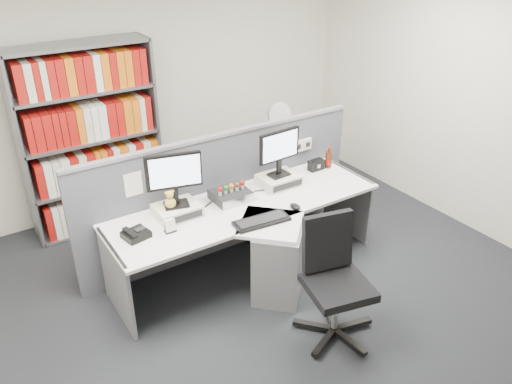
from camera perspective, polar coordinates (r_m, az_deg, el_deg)
ground at (r=4.56m, az=4.59°, el=-13.55°), size 5.50×5.50×0.00m
room_shell at (r=3.63m, az=5.67°, el=8.12°), size 5.04×5.54×2.72m
partition at (r=5.05m, az=-3.67°, el=-0.03°), size 3.00×0.08×1.27m
desk at (r=4.66m, az=0.37°, el=-5.30°), size 2.60×1.20×0.72m
monitor_riser_left at (r=4.54m, az=-8.84°, el=-2.05°), size 0.38×0.31×0.10m
monitor_riser_right at (r=5.02m, az=2.57°, el=1.37°), size 0.38×0.31×0.10m
monitor_left at (r=4.38m, az=-9.17°, el=1.85°), size 0.47×0.20×0.49m
monitor_right at (r=4.88m, az=2.64°, el=4.82°), size 0.46×0.16×0.47m
desktop_pc at (r=4.75m, az=-2.85°, el=-0.37°), size 0.34×0.30×0.09m
figurines at (r=4.69m, az=-2.78°, el=0.58°), size 0.29×0.05×0.09m
keyboard at (r=4.40m, az=0.63°, el=-3.25°), size 0.51×0.23×0.03m
mouse at (r=4.61m, az=4.41°, el=-1.64°), size 0.08×0.12×0.05m
desk_phone at (r=4.30m, az=-13.35°, el=-4.61°), size 0.23×0.22×0.09m
desk_calendar at (r=4.31m, az=-9.63°, el=-3.84°), size 0.10×0.07×0.12m
plush_toy at (r=4.45m, az=-9.59°, el=-0.97°), size 0.10×0.10×0.17m
speaker at (r=5.36m, az=6.74°, el=3.04°), size 0.16×0.09×0.11m
cola_bottle at (r=5.41m, az=8.12°, el=3.59°), size 0.07×0.07×0.24m
shelving_unit at (r=5.63m, az=-18.00°, el=5.34°), size 1.41×0.40×2.00m
filing_cabinet at (r=6.32m, az=2.46°, el=3.02°), size 0.45×0.61×0.70m
desk_fan at (r=6.08m, az=2.58°, el=8.46°), size 0.27×0.17×0.46m
office_chair at (r=4.13m, az=8.68°, el=-9.29°), size 0.67×0.66×1.01m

